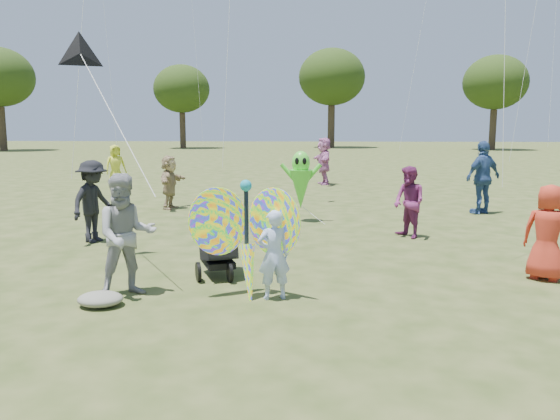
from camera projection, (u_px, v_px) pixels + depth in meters
The scene contains 16 objects.
ground at pixel (288, 316), 6.74m from camera, with size 160.00×160.00×0.00m, color #51592B.
child_girl at pixel (274, 255), 7.34m from camera, with size 0.45×0.29×1.23m, color #ABBFF3.
adult_man at pixel (126, 235), 7.46m from camera, with size 0.83×0.64×1.70m, color gray.
grey_bag at pixel (100, 299), 7.11m from camera, with size 0.59×0.48×0.19m, color gray.
crowd_a at pixel (548, 232), 8.26m from camera, with size 0.72×0.47×1.47m, color red.
crowd_b at pixel (93, 201), 10.98m from camera, with size 1.07×0.62×1.66m, color black.
crowd_c at pixel (483, 177), 14.57m from camera, with size 1.14×0.48×1.95m, color #2F4C82.
crowd_d at pixel (170, 182), 15.46m from camera, with size 1.41×0.45×1.52m, color tan.
crowd_e at pixel (409, 202), 11.41m from camera, with size 0.73×0.57×1.51m, color #76275E.
crowd_g at pixel (116, 166), 21.12m from camera, with size 0.80×0.52×1.63m, color #CFD632.
crowd_j at pixel (324, 161), 21.98m from camera, with size 1.76×0.56×1.90m, color #C16EAB.
jogging_stroller at pixel (218, 237), 8.54m from camera, with size 0.75×1.14×1.09m.
butterfly_kite at pixel (247, 238), 7.40m from camera, with size 1.74×0.75×1.82m.
delta_kite_rig at pixel (81, 55), 9.20m from camera, with size 2.27×2.33×2.59m.
alien_kite at pixel (301, 182), 13.35m from camera, with size 1.12×0.69×1.74m.
tree_line at pixel (353, 76), 49.84m from camera, with size 91.78×33.60×10.79m.
Camera 1 is at (0.32, -6.46, 2.32)m, focal length 35.00 mm.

